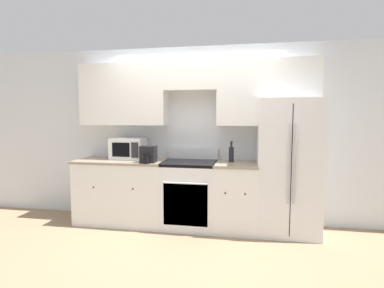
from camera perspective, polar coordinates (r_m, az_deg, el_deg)
ground_plane at (r=4.18m, az=-0.79°, el=-16.85°), size 12.00×12.00×0.00m
wall_back at (r=4.44m, az=0.65°, el=5.09°), size 8.00×0.39×2.60m
lower_cabinets_left at (r=4.62m, az=-13.16°, el=-8.68°), size 1.32×0.64×0.94m
lower_cabinets_right at (r=4.26m, az=8.35°, el=-9.81°), size 0.58×0.64×0.94m
oven_range at (r=4.32m, az=-0.47°, el=-9.45°), size 0.75×0.65×1.10m
refrigerator at (r=4.24m, az=17.71°, el=-4.09°), size 0.80×0.74×1.80m
microwave at (r=4.58m, az=-11.99°, el=-0.84°), size 0.48×0.37×0.31m
bottle at (r=4.22m, az=7.49°, el=-1.86°), size 0.07×0.07×0.29m
electric_kettle at (r=4.17m, az=-8.36°, el=-2.05°), size 0.21×0.23×0.23m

